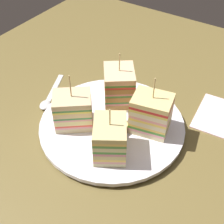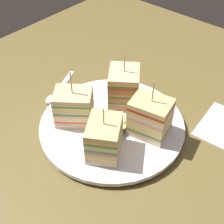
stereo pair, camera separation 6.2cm
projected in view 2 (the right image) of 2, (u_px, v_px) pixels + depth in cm
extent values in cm
cube|color=brown|center=(112.00, 131.00, 65.60)|extent=(110.79, 98.75, 1.80)
cylinder|color=white|center=(112.00, 127.00, 64.74)|extent=(18.42, 18.42, 0.73)
cylinder|color=white|center=(112.00, 124.00, 64.19)|extent=(29.70, 29.70, 0.89)
cube|color=beige|center=(149.00, 130.00, 61.63)|extent=(7.11, 8.36, 1.00)
cube|color=#B2844C|center=(132.00, 124.00, 62.91)|extent=(5.55, 1.44, 1.00)
cube|color=pink|center=(149.00, 127.00, 61.09)|extent=(7.11, 8.36, 0.57)
cube|color=#4E973A|center=(149.00, 125.00, 60.70)|extent=(7.11, 8.36, 0.57)
cube|color=#EBC154|center=(149.00, 123.00, 60.31)|extent=(7.11, 8.36, 0.57)
cube|color=beige|center=(150.00, 120.00, 59.78)|extent=(7.11, 8.36, 1.00)
cube|color=#9E7242|center=(133.00, 114.00, 61.06)|extent=(5.55, 1.44, 1.00)
cube|color=#F2CB53|center=(150.00, 117.00, 59.24)|extent=(7.11, 8.36, 0.57)
cube|color=pink|center=(150.00, 115.00, 58.85)|extent=(7.11, 8.36, 0.57)
cube|color=beige|center=(151.00, 112.00, 58.32)|extent=(7.11, 8.36, 1.00)
cube|color=#9E7242|center=(133.00, 106.00, 59.60)|extent=(5.55, 1.44, 1.00)
cube|color=#E3CC58|center=(151.00, 109.00, 57.78)|extent=(7.11, 8.36, 0.57)
cube|color=red|center=(151.00, 107.00, 57.40)|extent=(7.11, 8.36, 0.57)
cube|color=#DFC47A|center=(152.00, 103.00, 56.86)|extent=(7.11, 8.36, 1.00)
cylinder|color=tan|center=(153.00, 92.00, 55.01)|extent=(0.24, 0.24, 4.45)
cube|color=beige|center=(123.00, 98.00, 68.83)|extent=(9.64, 9.41, 1.19)
cube|color=#B2844C|center=(122.00, 109.00, 66.20)|extent=(3.86, 5.16, 1.19)
cube|color=pink|center=(124.00, 95.00, 68.26)|extent=(9.64, 9.41, 0.49)
cube|color=#3A803C|center=(124.00, 93.00, 67.93)|extent=(9.64, 9.41, 0.49)
cube|color=#DFBF8A|center=(124.00, 90.00, 67.36)|extent=(9.64, 9.41, 1.19)
cube|color=#B2844C|center=(123.00, 101.00, 64.73)|extent=(3.86, 5.16, 1.19)
cube|color=#46863F|center=(124.00, 87.00, 66.80)|extent=(9.64, 9.41, 0.49)
cube|color=pink|center=(124.00, 85.00, 66.47)|extent=(9.64, 9.41, 0.49)
cube|color=#DDB383|center=(124.00, 82.00, 65.90)|extent=(9.64, 9.41, 1.19)
cube|color=#9E7242|center=(123.00, 93.00, 63.27)|extent=(3.86, 5.16, 1.19)
cube|color=#D43D37|center=(124.00, 79.00, 65.33)|extent=(9.64, 9.41, 0.49)
cube|color=#448637|center=(124.00, 77.00, 65.00)|extent=(9.64, 9.41, 0.49)
cube|color=beige|center=(124.00, 74.00, 64.43)|extent=(9.64, 9.41, 1.19)
cylinder|color=tan|center=(125.00, 63.00, 62.64)|extent=(0.24, 0.24, 4.11)
cube|color=beige|center=(75.00, 117.00, 64.20)|extent=(9.01, 9.30, 1.15)
cube|color=#9E7242|center=(92.00, 118.00, 64.05)|extent=(4.60, 3.67, 1.15)
cube|color=pink|center=(75.00, 115.00, 63.66)|extent=(9.01, 9.30, 0.42)
cube|color=#E04436|center=(74.00, 113.00, 63.38)|extent=(9.01, 9.30, 0.42)
cube|color=beige|center=(74.00, 110.00, 62.84)|extent=(9.01, 9.30, 1.15)
cube|color=#B2844C|center=(92.00, 111.00, 62.70)|extent=(4.60, 3.67, 1.15)
cube|color=pink|center=(74.00, 107.00, 62.31)|extent=(9.01, 9.30, 0.42)
cube|color=#387A41|center=(74.00, 106.00, 62.03)|extent=(9.01, 9.30, 0.42)
cube|color=beige|center=(73.00, 103.00, 61.49)|extent=(9.01, 9.30, 1.15)
cube|color=#B2844C|center=(91.00, 104.00, 61.35)|extent=(4.60, 3.67, 1.15)
cube|color=#F3D84E|center=(73.00, 100.00, 60.96)|extent=(9.01, 9.30, 0.42)
cube|color=#417D3C|center=(73.00, 98.00, 60.68)|extent=(9.01, 9.30, 0.42)
cube|color=#D3B689|center=(72.00, 95.00, 60.14)|extent=(9.01, 9.30, 1.15)
cylinder|color=tan|center=(71.00, 83.00, 58.12)|extent=(0.24, 0.24, 4.82)
cube|color=beige|center=(104.00, 149.00, 57.99)|extent=(9.27, 8.76, 0.96)
cube|color=#B2844C|center=(108.00, 136.00, 60.60)|extent=(3.22, 4.96, 0.96)
cube|color=#D7938C|center=(104.00, 147.00, 57.47)|extent=(9.27, 8.76, 0.55)
cube|color=#F2CB54|center=(104.00, 145.00, 57.10)|extent=(9.27, 8.76, 0.55)
cube|color=#D7C482|center=(104.00, 142.00, 56.58)|extent=(9.27, 8.76, 0.96)
cube|color=#B2844C|center=(108.00, 128.00, 59.19)|extent=(3.22, 4.96, 0.96)
cube|color=pink|center=(104.00, 139.00, 56.07)|extent=(9.27, 8.76, 0.55)
cube|color=#4E9B40|center=(104.00, 137.00, 55.70)|extent=(9.27, 8.76, 0.55)
cube|color=beige|center=(104.00, 134.00, 55.18)|extent=(9.27, 8.76, 0.96)
cube|color=#9E7242|center=(108.00, 120.00, 57.79)|extent=(3.22, 4.96, 0.96)
cube|color=#539743|center=(104.00, 131.00, 54.67)|extent=(9.27, 8.76, 0.55)
cube|color=#EEC060|center=(104.00, 129.00, 54.29)|extent=(9.27, 8.76, 0.55)
cube|color=#D5C07E|center=(104.00, 126.00, 53.78)|extent=(9.27, 8.76, 0.96)
cylinder|color=tan|center=(104.00, 117.00, 52.26)|extent=(0.24, 0.24, 3.51)
cylinder|color=#DCC05D|center=(119.00, 125.00, 62.83)|extent=(4.77, 4.76, 0.86)
cylinder|color=#E8CD84|center=(108.00, 130.00, 61.50)|extent=(5.06, 5.02, 1.02)
cylinder|color=#EACE74|center=(107.00, 126.00, 61.09)|extent=(4.71, 4.70, 0.72)
cylinder|color=#E6D978|center=(112.00, 130.00, 60.42)|extent=(5.72, 5.71, 0.83)
cylinder|color=#E2C77F|center=(118.00, 124.00, 61.11)|extent=(5.01, 5.03, 1.03)
cylinder|color=#D3BD67|center=(116.00, 119.00, 61.77)|extent=(3.56, 3.62, 1.02)
cube|color=silver|center=(63.00, 83.00, 76.04)|extent=(10.45, 5.34, 0.25)
ellipsoid|color=silver|center=(51.00, 99.00, 71.10)|extent=(3.86, 3.38, 1.00)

